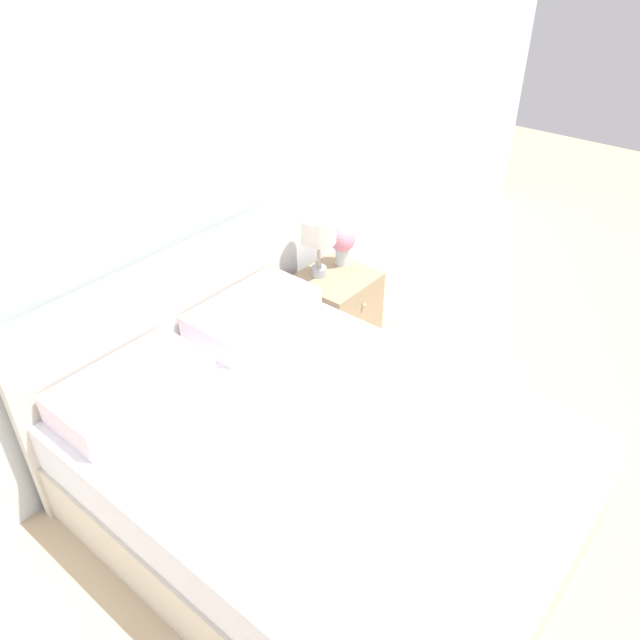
# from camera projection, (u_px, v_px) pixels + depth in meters

# --- Properties ---
(ground_plane) EXTENTS (12.00, 12.00, 0.00)m
(ground_plane) POSITION_uv_depth(u_px,v_px,m) (179.00, 421.00, 3.37)
(ground_plane) COLOR #CCB28E
(wall_back) EXTENTS (8.00, 0.06, 2.60)m
(wall_back) POSITION_uv_depth(u_px,v_px,m) (129.00, 192.00, 2.67)
(wall_back) COLOR white
(wall_back) RESTS_ON ground_plane
(bed) EXTENTS (1.57, 2.00, 1.01)m
(bed) POSITION_uv_depth(u_px,v_px,m) (309.00, 467.00, 2.72)
(bed) COLOR beige
(bed) RESTS_ON ground_plane
(nightstand) EXTENTS (0.44, 0.43, 0.50)m
(nightstand) POSITION_uv_depth(u_px,v_px,m) (335.00, 312.00, 3.79)
(nightstand) COLOR tan
(nightstand) RESTS_ON ground_plane
(table_lamp) EXTENTS (0.20, 0.20, 0.36)m
(table_lamp) POSITION_uv_depth(u_px,v_px,m) (319.00, 233.00, 3.51)
(table_lamp) COLOR #A8B2BC
(table_lamp) RESTS_ON nightstand
(flower_vase) EXTENTS (0.15, 0.15, 0.24)m
(flower_vase) POSITION_uv_depth(u_px,v_px,m) (343.00, 242.00, 3.69)
(flower_vase) COLOR silver
(flower_vase) RESTS_ON nightstand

